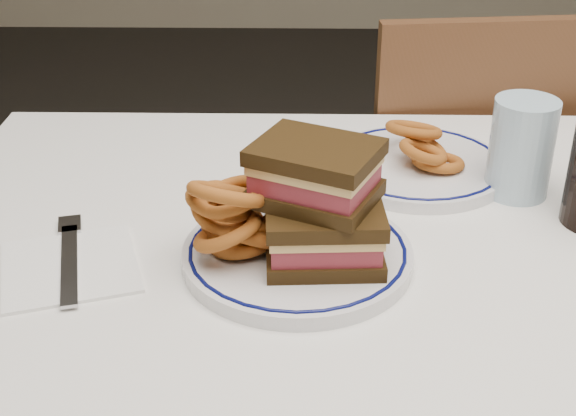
{
  "coord_description": "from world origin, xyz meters",
  "views": [
    {
      "loc": [
        -0.17,
        -0.74,
        1.23
      ],
      "look_at": [
        -0.19,
        0.01,
        0.81
      ],
      "focal_mm": 50.0,
      "sensor_mm": 36.0,
      "label": 1
    }
  ],
  "objects_px": {
    "chair_far": "(464,215)",
    "reuben_sandwich": "(320,203)",
    "main_plate": "(297,254)",
    "far_plate": "(417,165)"
  },
  "relations": [
    {
      "from": "chair_far",
      "to": "reuben_sandwich",
      "type": "relative_size",
      "value": 5.87
    },
    {
      "from": "chair_far",
      "to": "main_plate",
      "type": "xyz_separation_m",
      "value": [
        -0.31,
        -0.59,
        0.28
      ]
    },
    {
      "from": "reuben_sandwich",
      "to": "chair_far",
      "type": "bearing_deg",
      "value": 64.17
    },
    {
      "from": "far_plate",
      "to": "chair_far",
      "type": "bearing_deg",
      "value": 66.67
    },
    {
      "from": "chair_far",
      "to": "main_plate",
      "type": "bearing_deg",
      "value": -118.08
    },
    {
      "from": "chair_far",
      "to": "far_plate",
      "type": "relative_size",
      "value": 3.71
    },
    {
      "from": "chair_far",
      "to": "main_plate",
      "type": "relative_size",
      "value": 3.54
    },
    {
      "from": "main_plate",
      "to": "far_plate",
      "type": "distance_m",
      "value": 0.28
    },
    {
      "from": "main_plate",
      "to": "reuben_sandwich",
      "type": "bearing_deg",
      "value": -28.28
    },
    {
      "from": "chair_far",
      "to": "far_plate",
      "type": "distance_m",
      "value": 0.48
    }
  ]
}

